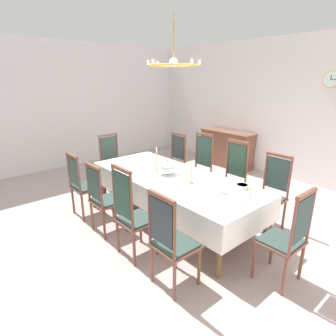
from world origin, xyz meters
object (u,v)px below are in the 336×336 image
(candlestick_east, at_px, (191,175))
(mounted_clock, at_px, (331,79))
(bowl_near_right, at_px, (242,186))
(chair_north_c, at_px, (231,177))
(chair_north_b, at_px, (199,167))
(bowl_near_left, at_px, (149,154))
(chandelier, at_px, (173,65))
(chair_head_east, at_px, (287,236))
(chair_north_d, at_px, (271,192))
(candlestick_west, at_px, (157,161))
(soup_tureen, at_px, (168,167))
(chair_south_c, at_px, (132,213))
(chair_north_a, at_px, (174,160))
(chair_head_west, at_px, (112,161))
(sideboard, at_px, (226,148))
(spoon_primary, at_px, (147,153))
(dining_table, at_px, (173,181))
(chair_south_a, at_px, (83,184))
(spoon_secondary, at_px, (251,189))
(chair_south_d, at_px, (171,240))
(chair_south_b, at_px, (104,197))

(candlestick_east, distance_m, mounted_clock, 3.53)
(bowl_near_right, bearing_deg, chair_north_c, 136.73)
(candlestick_east, bearing_deg, bowl_near_right, 38.23)
(chair_north_b, bearing_deg, bowl_near_left, 31.28)
(chandelier, bearing_deg, chair_head_east, -0.00)
(chandelier, bearing_deg, chair_north_d, 42.25)
(candlestick_west, distance_m, candlestick_east, 0.79)
(chair_north_b, bearing_deg, soup_tureen, 104.76)
(bowl_near_left, xyz_separation_m, mounted_clock, (2.07, 2.79, 1.39))
(chair_south_c, bearing_deg, chair_north_d, 69.84)
(chair_north_a, height_order, chair_head_west, chair_north_a)
(sideboard, bearing_deg, chandelier, 113.73)
(chair_head_west, height_order, mounted_clock, mounted_clock)
(chair_north_d, bearing_deg, candlestick_east, 54.96)
(spoon_primary, bearing_deg, bowl_near_right, 2.11)
(chair_head_east, bearing_deg, chair_north_c, 56.36)
(dining_table, xyz_separation_m, chair_head_east, (1.85, -0.00, -0.10))
(chair_south_a, bearing_deg, chandelier, 42.15)
(chair_north_b, relative_size, soup_tureen, 4.12)
(chair_north_a, distance_m, candlestick_east, 1.81)
(sideboard, bearing_deg, chair_north_a, 96.67)
(candlestick_west, height_order, bowl_near_left, candlestick_west)
(bowl_near_left, height_order, bowl_near_right, bowl_near_right)
(mounted_clock, bearing_deg, spoon_secondary, -84.83)
(dining_table, relative_size, chandelier, 3.96)
(chair_north_a, relative_size, bowl_near_right, 6.30)
(chair_south_c, bearing_deg, spoon_secondary, 64.02)
(spoon_secondary, bearing_deg, chair_south_d, -87.55)
(chair_south_b, height_order, spoon_primary, chair_south_b)
(candlestick_west, distance_m, spoon_secondary, 1.55)
(chair_head_east, distance_m, bowl_near_left, 3.14)
(spoon_primary, height_order, sideboard, sideboard)
(spoon_primary, relative_size, chandelier, 0.24)
(bowl_near_right, bearing_deg, spoon_primary, 178.58)
(candlestick_west, xyz_separation_m, spoon_primary, (-0.96, 0.49, -0.15))
(chair_south_d, relative_size, bowl_near_left, 7.56)
(mounted_clock, bearing_deg, chair_north_b, -117.97)
(spoon_primary, distance_m, chandelier, 2.15)
(chair_south_a, distance_m, soup_tureen, 1.41)
(chair_south_b, relative_size, spoon_secondary, 6.01)
(spoon_secondary, distance_m, chandelier, 1.98)
(chair_north_d, relative_size, candlestick_east, 3.52)
(bowl_near_left, bearing_deg, chair_north_c, 18.06)
(spoon_primary, bearing_deg, sideboard, 92.91)
(chair_north_c, xyz_separation_m, soup_tureen, (-0.48, -0.99, 0.26))
(candlestick_west, xyz_separation_m, mounted_clock, (1.21, 3.26, 1.25))
(chair_north_d, xyz_separation_m, bowl_near_right, (-0.14, -0.55, 0.20))
(sideboard, height_order, mounted_clock, mounted_clock)
(chair_south_d, relative_size, chair_north_d, 0.99)
(bowl_near_left, bearing_deg, chair_north_d, 12.55)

